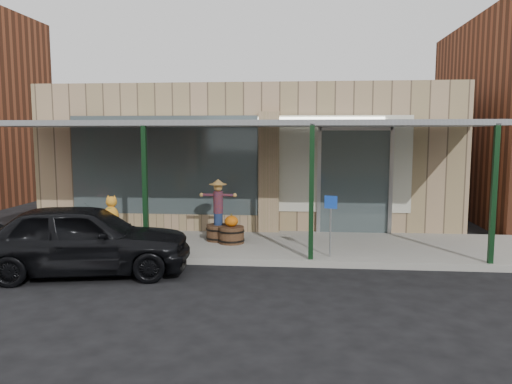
# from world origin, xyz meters

# --- Properties ---
(ground) EXTENTS (120.00, 120.00, 0.00)m
(ground) POSITION_xyz_m (0.00, 0.00, 0.00)
(ground) COLOR black
(ground) RESTS_ON ground
(sidewalk) EXTENTS (40.00, 3.20, 0.15)m
(sidewalk) POSITION_xyz_m (0.00, 3.60, 0.07)
(sidewalk) COLOR gray
(sidewalk) RESTS_ON ground
(storefront) EXTENTS (12.00, 6.25, 4.20)m
(storefront) POSITION_xyz_m (-0.00, 8.16, 2.09)
(storefront) COLOR #9F7F61
(storefront) RESTS_ON ground
(awning) EXTENTS (12.00, 3.00, 3.04)m
(awning) POSITION_xyz_m (0.00, 3.56, 3.01)
(awning) COLOR slate
(awning) RESTS_ON ground
(block_buildings_near) EXTENTS (61.00, 8.00, 8.00)m
(block_buildings_near) POSITION_xyz_m (2.01, 9.20, 3.77)
(block_buildings_near) COLOR brown
(block_buildings_near) RESTS_ON ground
(barrel_scarecrow) EXTENTS (0.93, 0.73, 1.55)m
(barrel_scarecrow) POSITION_xyz_m (-0.48, 3.80, 0.67)
(barrel_scarecrow) COLOR #523421
(barrel_scarecrow) RESTS_ON sidewalk
(barrel_pumpkin) EXTENTS (0.77, 0.77, 0.73)m
(barrel_pumpkin) POSITION_xyz_m (-0.11, 3.54, 0.41)
(barrel_pumpkin) COLOR #523421
(barrel_pumpkin) RESTS_ON sidewalk
(handicap_sign) EXTENTS (0.27, 0.10, 1.34)m
(handicap_sign) POSITION_xyz_m (2.22, 2.40, 1.01)
(handicap_sign) COLOR gray
(handicap_sign) RESTS_ON sidewalk
(parked_sedan) EXTENTS (4.50, 2.50, 1.51)m
(parked_sedan) POSITION_xyz_m (-2.76, 1.09, 0.73)
(parked_sedan) COLOR black
(parked_sedan) RESTS_ON ground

